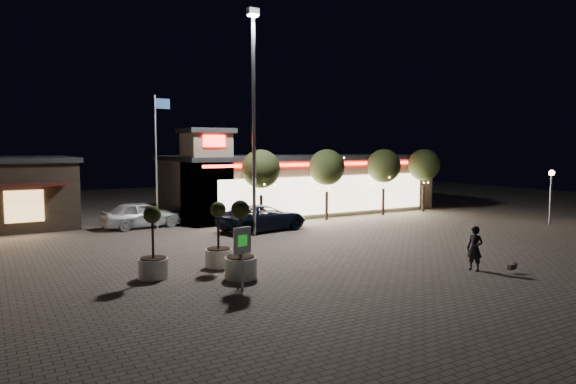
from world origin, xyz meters
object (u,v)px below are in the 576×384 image
pedestrian (475,249)px  planter_left (153,256)px  pickup_truck (263,218)px  white_sedan (142,214)px  planter_mid (241,254)px  valet_sign (242,246)px

pedestrian → planter_left: planter_left is taller
pickup_truck → white_sedan: white_sedan is taller
pickup_truck → planter_left: planter_left is taller
pedestrian → planter_mid: (-8.57, 3.67, 0.02)m
pickup_truck → pedestrian: bearing=-175.9°
planter_mid → valet_sign: bearing=-112.9°
pedestrian → planter_left: size_ratio=0.65×
pedestrian → planter_mid: 9.32m
white_sedan → valet_sign: valet_sign is taller
pickup_truck → pedestrian: pedestrian is taller
white_sedan → planter_left: size_ratio=1.75×
planter_left → valet_sign: (2.27, -3.03, 0.68)m
planter_left → valet_sign: bearing=-53.2°
planter_mid → valet_sign: planter_mid is taller
planter_left → pedestrian: bearing=-25.3°
pedestrian → planter_left: (-11.39, 5.38, -0.05)m
pickup_truck → valet_sign: size_ratio=2.53×
white_sedan → valet_sign: bearing=173.1°
pickup_truck → planter_left: size_ratio=2.01×
planter_mid → valet_sign: 1.55m
white_sedan → valet_sign: size_ratio=2.20×
pedestrian → white_sedan: bearing=-164.0°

